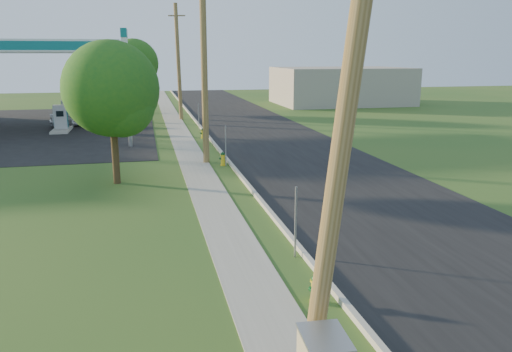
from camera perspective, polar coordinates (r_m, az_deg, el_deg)
The scene contains 20 objects.
ground_plane at distance 10.37m, azimuth 10.22°, elevation -18.06°, with size 140.00×140.00×0.00m, color #29511D.
road at distance 20.53m, azimuth 11.11°, elevation -1.82°, with size 8.00×120.00×0.02m, color black.
curb at distance 19.29m, azimuth 0.15°, elevation -2.37°, with size 0.15×120.00×0.15m, color #A8A699.
sidewalk at distance 19.01m, azimuth -5.01°, elevation -2.85°, with size 1.50×120.00×0.03m, color gray.
utility_pole_near at distance 7.71m, azimuth 10.46°, elevation 8.87°, with size 1.40×0.32×9.48m.
utility_pole_mid at distance 25.25m, azimuth -5.95°, elevation 12.60°, with size 1.40×0.32×9.80m.
utility_pole_far at distance 43.18m, azimuth -8.86°, elevation 12.75°, with size 1.40×0.32×9.50m.
sign_post_near at distance 13.60m, azimuth 4.55°, elevation -5.30°, with size 0.05×0.04×2.00m, color gray.
sign_post_mid at distance 24.77m, azimuth -3.49°, elevation 3.42°, with size 0.05×0.04×2.00m, color gray.
sign_post_far at distance 36.74m, azimuth -6.57°, elevation 6.73°, with size 0.05×0.04×2.00m, color gray.
fuel_pump_ne at distance 38.81m, azimuth -21.39°, elevation 5.84°, with size 1.20×3.20×1.90m.
fuel_pump_se at distance 42.74m, azimuth -20.62°, elevation 6.55°, with size 1.20×3.20×1.90m.
price_pylon at distance 30.58m, azimuth -14.72°, elevation 13.32°, with size 0.34×2.04×6.85m.
distant_building at distance 57.40m, azimuth 9.65°, elevation 10.13°, with size 14.00×10.00×4.00m, color gray.
tree_verge at distance 21.71m, azimuth -15.98°, elevation 9.14°, with size 3.98×3.98×6.03m.
tree_lot at distance 49.03m, azimuth -13.65°, elevation 12.19°, with size 4.53×4.53×6.87m.
hydrant_near at distance 11.51m, azimuth 6.85°, elevation -12.62°, with size 0.35×0.32×0.69m.
hydrant_mid at distance 25.01m, azimuth -3.80°, elevation 1.99°, with size 0.37×0.33×0.71m.
hydrant_far at distance 33.34m, azimuth -6.11°, elevation 4.88°, with size 0.35×0.32×0.68m.
car_silver at distance 41.26m, azimuth -19.58°, elevation 6.40°, with size 1.71×4.24×1.44m, color silver.
Camera 1 is at (-3.60, -8.07, 5.43)m, focal length 35.00 mm.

